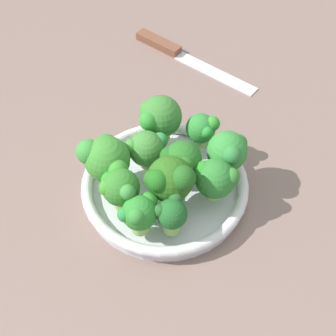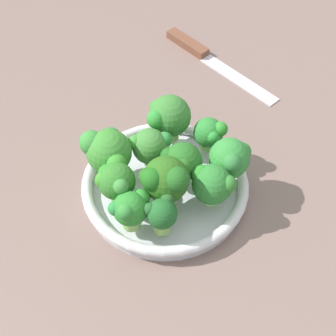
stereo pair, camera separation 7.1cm
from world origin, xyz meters
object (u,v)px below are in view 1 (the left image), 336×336
at_px(bowl, 168,187).
at_px(broccoli_floret_6, 228,152).
at_px(broccoli_floret_5, 159,117).
at_px(broccoli_floret_1, 202,129).
at_px(broccoli_floret_8, 106,158).
at_px(broccoli_floret_10, 170,180).
at_px(broccoli_floret_2, 119,188).
at_px(broccoli_floret_3, 147,148).
at_px(knife, 178,53).
at_px(broccoli_floret_0, 215,178).
at_px(broccoli_floret_4, 172,214).
at_px(broccoli_floret_7, 181,161).
at_px(broccoli_floret_9, 140,213).

relative_size(bowl, broccoli_floret_6, 3.41).
relative_size(bowl, broccoli_floret_5, 3.13).
height_order(broccoli_floret_1, broccoli_floret_8, broccoli_floret_8).
xyz_separation_m(broccoli_floret_6, broccoli_floret_10, (0.03, -0.10, 0.01)).
bearing_deg(broccoli_floret_2, broccoli_floret_6, 93.92).
bearing_deg(broccoli_floret_3, broccoli_floret_10, 6.20).
relative_size(bowl, knife, 1.03).
relative_size(bowl, broccoli_floret_8, 3.16).
xyz_separation_m(broccoli_floret_0, broccoli_floret_5, (-0.13, -0.04, 0.01)).
distance_m(broccoli_floret_1, broccoli_floret_4, 0.16).
height_order(broccoli_floret_3, broccoli_floret_7, broccoli_floret_7).
distance_m(broccoli_floret_6, knife, 0.32).
relative_size(broccoli_floret_1, broccoli_floret_3, 0.85).
distance_m(broccoli_floret_0, broccoli_floret_2, 0.13).
relative_size(broccoli_floret_7, broccoli_floret_8, 0.92).
xyz_separation_m(broccoli_floret_0, broccoli_floret_8, (-0.08, -0.13, 0.01)).
height_order(bowl, broccoli_floret_4, broccoli_floret_4).
distance_m(broccoli_floret_6, broccoli_floret_10, 0.10).
height_order(broccoli_floret_8, broccoli_floret_10, broccoli_floret_10).
distance_m(broccoli_floret_7, broccoli_floret_9, 0.10).
relative_size(broccoli_floret_0, broccoli_floret_2, 0.91).
distance_m(broccoli_floret_1, broccoli_floret_10, 0.12).
xyz_separation_m(broccoli_floret_9, broccoli_floret_10, (-0.03, 0.05, 0.01)).
distance_m(broccoli_floret_7, broccoli_floret_8, 0.10).
bearing_deg(broccoli_floret_4, broccoli_floret_3, 177.91).
bearing_deg(broccoli_floret_7, broccoli_floret_10, -42.32).
height_order(broccoli_floret_1, broccoli_floret_2, broccoli_floret_2).
height_order(broccoli_floret_5, broccoli_floret_6, broccoli_floret_5).
xyz_separation_m(broccoli_floret_1, broccoli_floret_8, (0.02, -0.15, 0.01)).
distance_m(broccoli_floret_4, broccoli_floret_10, 0.05).
relative_size(broccoli_floret_5, broccoli_floret_7, 1.09).
bearing_deg(broccoli_floret_10, broccoli_floret_3, -173.80).
distance_m(bowl, broccoli_floret_6, 0.10).
bearing_deg(broccoli_floret_4, broccoli_floret_5, 166.54).
distance_m(broccoli_floret_1, broccoli_floret_3, 0.09).
xyz_separation_m(broccoli_floret_2, broccoli_floret_4, (0.06, 0.05, -0.01)).
xyz_separation_m(broccoli_floret_4, broccoli_floret_9, (-0.01, -0.04, 0.00)).
distance_m(broccoli_floret_2, broccoli_floret_8, 0.05).
height_order(broccoli_floret_7, broccoli_floret_10, broccoli_floret_10).
relative_size(broccoli_floret_5, broccoli_floret_10, 0.95).
bearing_deg(broccoli_floret_7, broccoli_floret_1, 136.46).
xyz_separation_m(broccoli_floret_10, knife, (-0.34, 0.14, -0.07)).
xyz_separation_m(broccoli_floret_1, broccoli_floret_6, (0.06, 0.01, 0.01)).
relative_size(broccoli_floret_4, broccoli_floret_7, 0.79).
bearing_deg(knife, broccoli_floret_10, -22.21).
height_order(broccoli_floret_0, broccoli_floret_7, broccoli_floret_7).
height_order(broccoli_floret_6, broccoli_floret_8, broccoli_floret_8).
height_order(broccoli_floret_4, broccoli_floret_6, broccoli_floret_6).
bearing_deg(broccoli_floret_10, bowl, 164.02).
relative_size(broccoli_floret_1, broccoli_floret_6, 0.77).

